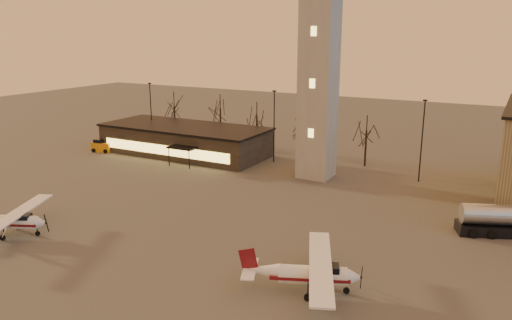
{
  "coord_description": "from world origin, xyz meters",
  "views": [
    {
      "loc": [
        22.6,
        -27.37,
        17.92
      ],
      "look_at": [
        0.58,
        13.0,
        6.08
      ],
      "focal_mm": 35.0,
      "sensor_mm": 36.0,
      "label": 1
    }
  ],
  "objects_px": {
    "terminal": "(185,140)",
    "cessna_front": "(315,278)",
    "fuel_truck": "(501,223)",
    "cessna_rear": "(14,224)",
    "service_cart": "(102,147)",
    "control_tower": "(320,46)"
  },
  "relations": [
    {
      "from": "terminal",
      "to": "cessna_front",
      "type": "distance_m",
      "value": 44.09
    },
    {
      "from": "cessna_front",
      "to": "fuel_truck",
      "type": "distance_m",
      "value": 20.88
    },
    {
      "from": "cessna_rear",
      "to": "service_cart",
      "type": "xyz_separation_m",
      "value": [
        -17.18,
        27.81,
        -0.29
      ]
    },
    {
      "from": "terminal",
      "to": "fuel_truck",
      "type": "height_order",
      "value": "terminal"
    },
    {
      "from": "control_tower",
      "to": "cessna_rear",
      "type": "xyz_separation_m",
      "value": [
        -16.88,
        -30.82,
        -15.29
      ]
    },
    {
      "from": "cessna_front",
      "to": "service_cart",
      "type": "bearing_deg",
      "value": 129.06
    },
    {
      "from": "fuel_truck",
      "to": "service_cart",
      "type": "xyz_separation_m",
      "value": [
        -55.95,
        6.55,
        -0.38
      ]
    },
    {
      "from": "control_tower",
      "to": "cessna_rear",
      "type": "height_order",
      "value": "control_tower"
    },
    {
      "from": "fuel_truck",
      "to": "terminal",
      "type": "bearing_deg",
      "value": 143.56
    },
    {
      "from": "terminal",
      "to": "fuel_truck",
      "type": "relative_size",
      "value": 3.2
    },
    {
      "from": "cessna_rear",
      "to": "fuel_truck",
      "type": "distance_m",
      "value": 44.22
    },
    {
      "from": "cessna_front",
      "to": "fuel_truck",
      "type": "height_order",
      "value": "cessna_front"
    },
    {
      "from": "cessna_rear",
      "to": "control_tower",
      "type": "bearing_deg",
      "value": 37.18
    },
    {
      "from": "terminal",
      "to": "cessna_front",
      "type": "relative_size",
      "value": 2.28
    },
    {
      "from": "terminal",
      "to": "fuel_truck",
      "type": "bearing_deg",
      "value": -14.74
    },
    {
      "from": "terminal",
      "to": "cessna_front",
      "type": "height_order",
      "value": "terminal"
    },
    {
      "from": "control_tower",
      "to": "service_cart",
      "type": "distance_m",
      "value": 37.58
    },
    {
      "from": "terminal",
      "to": "cessna_rear",
      "type": "height_order",
      "value": "terminal"
    },
    {
      "from": "cessna_rear",
      "to": "fuel_truck",
      "type": "relative_size",
      "value": 1.33
    },
    {
      "from": "control_tower",
      "to": "terminal",
      "type": "height_order",
      "value": "control_tower"
    },
    {
      "from": "terminal",
      "to": "control_tower",
      "type": "bearing_deg",
      "value": -5.15
    },
    {
      "from": "control_tower",
      "to": "service_cart",
      "type": "bearing_deg",
      "value": -174.95
    }
  ]
}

